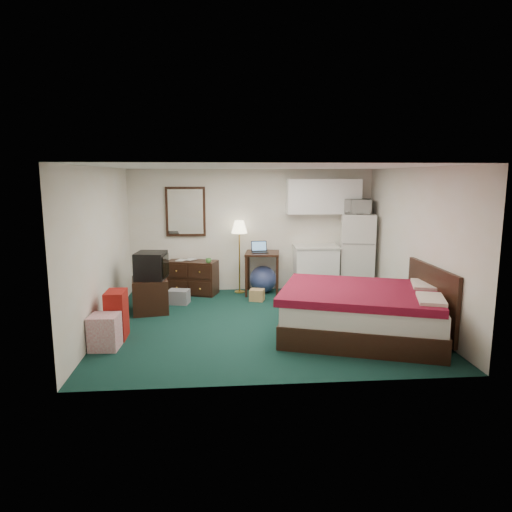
{
  "coord_description": "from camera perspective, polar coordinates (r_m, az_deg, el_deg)",
  "views": [
    {
      "loc": [
        -0.7,
        -7.12,
        2.36
      ],
      "look_at": [
        -0.07,
        0.43,
        1.03
      ],
      "focal_mm": 32.0,
      "sensor_mm": 36.0,
      "label": 1
    }
  ],
  "objects": [
    {
      "name": "fridge",
      "position": [
        9.56,
        12.5,
        0.36
      ],
      "size": [
        0.79,
        0.79,
        1.61
      ],
      "primitive_type": null,
      "rotation": [
        0.0,
        0.0,
        -0.22
      ],
      "color": "silver",
      "rests_on": "floor"
    },
    {
      "name": "book_a",
      "position": [
        9.33,
        -9.78,
        0.16
      ],
      "size": [
        0.17,
        0.08,
        0.24
      ],
      "primitive_type": "imported",
      "rotation": [
        0.0,
        0.0,
        -0.37
      ],
      "color": "#AB8151",
      "rests_on": "dresser"
    },
    {
      "name": "bed",
      "position": [
        6.98,
        13.08,
        -6.97
      ],
      "size": [
        2.67,
        2.37,
        0.71
      ],
      "primitive_type": null,
      "rotation": [
        0.0,
        0.0,
        -0.33
      ],
      "color": "#4F0415",
      "rests_on": "floor"
    },
    {
      "name": "microwave",
      "position": [
        9.48,
        12.61,
        6.28
      ],
      "size": [
        0.6,
        0.43,
        0.36
      ],
      "primitive_type": "imported",
      "rotation": [
        0.0,
        0.0,
        -0.29
      ],
      "color": "silver",
      "rests_on": "fridge"
    },
    {
      "name": "kitchen_counter",
      "position": [
        9.43,
        7.44,
        -1.7
      ],
      "size": [
        0.88,
        0.69,
        0.94
      ],
      "primitive_type": null,
      "rotation": [
        0.0,
        0.0,
        -0.04
      ],
      "color": "white",
      "rests_on": "floor"
    },
    {
      "name": "mug",
      "position": [
        8.98,
        -5.96,
        -0.51
      ],
      "size": [
        0.14,
        0.12,
        0.12
      ],
      "primitive_type": "imported",
      "rotation": [
        0.0,
        0.0,
        -0.23
      ],
      "color": "#498D3E",
      "rests_on": "dresser"
    },
    {
      "name": "floor",
      "position": [
        7.53,
        0.8,
        -8.3
      ],
      "size": [
        5.0,
        4.5,
        0.01
      ],
      "primitive_type": "cube",
      "color": "black",
      "rests_on": "ground"
    },
    {
      "name": "dresser",
      "position": [
        9.33,
        -7.96,
        -2.65
      ],
      "size": [
        1.09,
        0.74,
        0.68
      ],
      "primitive_type": null,
      "rotation": [
        0.0,
        0.0,
        -0.32
      ],
      "color": "black",
      "rests_on": "floor"
    },
    {
      "name": "tv_stand",
      "position": [
        8.24,
        -13.1,
        -4.8
      ],
      "size": [
        0.7,
        0.74,
        0.6
      ],
      "primitive_type": null,
      "rotation": [
        0.0,
        0.0,
        0.17
      ],
      "color": "black",
      "rests_on": "floor"
    },
    {
      "name": "walls",
      "position": [
        7.24,
        0.83,
        1.14
      ],
      "size": [
        5.01,
        4.51,
        2.5
      ],
      "color": "white",
      "rests_on": "floor"
    },
    {
      "name": "mirror",
      "position": [
        9.38,
        -8.79,
        5.51
      ],
      "size": [
        0.8,
        0.06,
        1.0
      ],
      "primitive_type": null,
      "color": "white",
      "rests_on": "walls"
    },
    {
      "name": "desk",
      "position": [
        9.25,
        0.79,
        -2.12
      ],
      "size": [
        0.76,
        0.76,
        0.85
      ],
      "primitive_type": null,
      "rotation": [
        0.0,
        0.0,
        -0.14
      ],
      "color": "black",
      "rests_on": "floor"
    },
    {
      "name": "headboard",
      "position": [
        7.32,
        21.06,
        -5.03
      ],
      "size": [
        0.06,
        1.56,
        1.0
      ],
      "primitive_type": null,
      "color": "black",
      "rests_on": "walls"
    },
    {
      "name": "cardboard_box_a",
      "position": [
        8.77,
        0.12,
        -4.9
      ],
      "size": [
        0.32,
        0.29,
        0.22
      ],
      "primitive_type": null,
      "rotation": [
        0.0,
        0.0,
        -0.31
      ],
      "color": "#AB8151",
      "rests_on": "floor"
    },
    {
      "name": "upper_cabinets",
      "position": [
        9.45,
        8.44,
        7.37
      ],
      "size": [
        1.5,
        0.35,
        0.7
      ],
      "primitive_type": null,
      "color": "white",
      "rests_on": "walls"
    },
    {
      "name": "ceiling",
      "position": [
        7.15,
        0.85,
        11.08
      ],
      "size": [
        5.0,
        4.5,
        0.01
      ],
      "primitive_type": "cube",
      "color": "white",
      "rests_on": "walls"
    },
    {
      "name": "cardboard_box_b",
      "position": [
        9.01,
        5.37,
        -4.32
      ],
      "size": [
        0.32,
        0.35,
        0.29
      ],
      "primitive_type": null,
      "rotation": [
        0.0,
        0.0,
        0.34
      ],
      "color": "#AB8151",
      "rests_on": "floor"
    },
    {
      "name": "file_bin",
      "position": [
        8.69,
        -9.63,
        -5.04
      ],
      "size": [
        0.43,
        0.36,
        0.26
      ],
      "primitive_type": null,
      "rotation": [
        0.0,
        0.0,
        -0.21
      ],
      "color": "gray",
      "rests_on": "floor"
    },
    {
      "name": "retail_box",
      "position": [
        6.7,
        -18.38,
        -8.99
      ],
      "size": [
        0.4,
        0.4,
        0.48
      ],
      "primitive_type": null,
      "rotation": [
        0.0,
        0.0,
        -0.05
      ],
      "color": "silver",
      "rests_on": "floor"
    },
    {
      "name": "crt_tv",
      "position": [
        8.11,
        -12.99,
        -1.17
      ],
      "size": [
        0.57,
        0.6,
        0.47
      ],
      "primitive_type": null,
      "rotation": [
        0.0,
        0.0,
        -0.11
      ],
      "color": "black",
      "rests_on": "tv_stand"
    },
    {
      "name": "exercise_ball",
      "position": [
        9.35,
        0.88,
        -2.92
      ],
      "size": [
        0.64,
        0.64,
        0.55
      ],
      "primitive_type": "sphere",
      "rotation": [
        0.0,
        0.0,
        0.19
      ],
      "color": "navy",
      "rests_on": "floor"
    },
    {
      "name": "floor_lamp",
      "position": [
        9.28,
        -2.08,
        -0.11
      ],
      "size": [
        0.39,
        0.39,
        1.48
      ],
      "primitive_type": null,
      "rotation": [
        0.0,
        0.0,
        -0.25
      ],
      "color": "gold",
      "rests_on": "floor"
    },
    {
      "name": "laptop",
      "position": [
        9.09,
        0.49,
        1.09
      ],
      "size": [
        0.34,
        0.28,
        0.22
      ],
      "primitive_type": null,
      "rotation": [
        0.0,
        0.0,
        0.08
      ],
      "color": "black",
      "rests_on": "desk"
    },
    {
      "name": "suitcase",
      "position": [
        7.04,
        -17.04,
        -7.02
      ],
      "size": [
        0.28,
        0.44,
        0.71
      ],
      "primitive_type": null,
      "rotation": [
        0.0,
        0.0,
        0.0
      ],
      "color": "#7E0A02",
      "rests_on": "floor"
    },
    {
      "name": "book_b",
      "position": [
        9.38,
        -8.61,
        0.25
      ],
      "size": [
        0.15,
        0.12,
        0.24
      ],
      "primitive_type": "imported",
      "rotation": [
        0.0,
        0.0,
        -0.66
      ],
      "color": "#AB8151",
      "rests_on": "dresser"
    }
  ]
}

